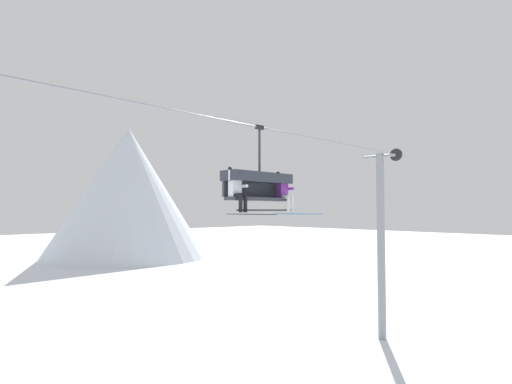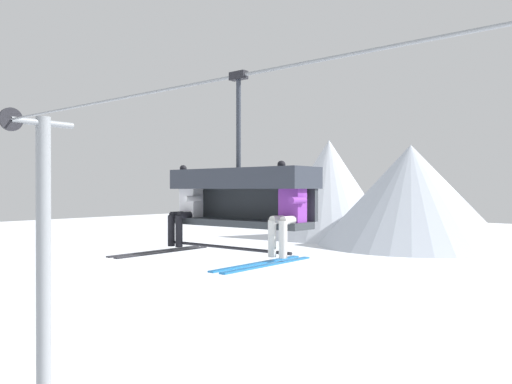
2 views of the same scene
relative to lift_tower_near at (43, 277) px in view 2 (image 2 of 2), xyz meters
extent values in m
cone|color=silver|center=(-23.92, 54.00, 2.30)|extent=(17.42, 17.42, 13.56)
cone|color=silver|center=(-11.05, 51.17, 1.50)|extent=(21.98, 21.98, 11.97)
cylinder|color=gray|center=(0.00, 0.02, -0.23)|extent=(0.36, 0.36, 8.50)
cylinder|color=gray|center=(0.00, 0.02, 3.87)|extent=(0.16, 1.60, 0.16)
cylinder|color=black|center=(0.00, -0.78, 3.87)|extent=(0.08, 0.56, 0.56)
cylinder|color=gray|center=(7.90, -0.78, 3.87)|extent=(17.81, 0.05, 0.05)
cube|color=#33383D|center=(7.21, -0.78, 1.70)|extent=(2.35, 0.48, 0.10)
cube|color=#33383D|center=(7.21, -0.50, 1.98)|extent=(2.35, 0.08, 0.45)
cube|color=#2D333D|center=(7.21, -0.72, 2.35)|extent=(2.40, 0.68, 0.30)
cylinder|color=black|center=(7.21, -1.10, 1.37)|extent=(2.35, 0.04, 0.04)
cylinder|color=#2D333D|center=(7.21, -0.78, 3.16)|extent=(0.07, 0.07, 1.32)
cube|color=black|center=(7.21, -0.78, 3.87)|extent=(0.28, 0.12, 0.12)
cube|color=silver|center=(6.23, -0.80, 2.01)|extent=(0.32, 0.22, 0.52)
sphere|color=#284C93|center=(6.23, -0.80, 2.37)|extent=(0.22, 0.22, 0.22)
ellipsoid|color=black|center=(6.23, -0.90, 2.37)|extent=(0.17, 0.04, 0.08)
cylinder|color=black|center=(6.14, -0.97, 1.79)|extent=(0.11, 0.34, 0.11)
cylinder|color=black|center=(6.32, -0.97, 1.79)|extent=(0.11, 0.34, 0.11)
cylinder|color=black|center=(6.14, -1.14, 1.55)|extent=(0.11, 0.11, 0.48)
cylinder|color=black|center=(6.32, -1.14, 1.55)|extent=(0.11, 0.11, 0.48)
cube|color=#232328|center=(6.14, -1.44, 1.26)|extent=(0.09, 1.70, 0.02)
cube|color=#232328|center=(6.32, -1.44, 1.26)|extent=(0.09, 1.70, 0.02)
cylinder|color=silver|center=(6.04, -0.80, 2.36)|extent=(0.09, 0.09, 0.30)
sphere|color=black|center=(6.04, -0.80, 2.53)|extent=(0.11, 0.11, 0.11)
cylinder|color=silver|center=(6.42, -0.95, 2.05)|extent=(0.09, 0.30, 0.09)
cube|color=purple|center=(8.20, -0.80, 2.01)|extent=(0.32, 0.22, 0.52)
sphere|color=black|center=(8.20, -0.80, 2.37)|extent=(0.22, 0.22, 0.22)
ellipsoid|color=black|center=(8.20, -0.90, 2.37)|extent=(0.17, 0.04, 0.08)
cylinder|color=silver|center=(8.11, -0.97, 1.79)|extent=(0.11, 0.34, 0.11)
cylinder|color=silver|center=(8.28, -0.97, 1.79)|extent=(0.11, 0.34, 0.11)
cylinder|color=silver|center=(8.11, -1.14, 1.55)|extent=(0.11, 0.11, 0.48)
cylinder|color=silver|center=(8.28, -1.14, 1.55)|extent=(0.11, 0.11, 0.48)
cube|color=#1E6BB2|center=(8.11, -1.44, 1.26)|extent=(0.09, 1.70, 0.02)
cube|color=#1E6BB2|center=(8.28, -1.44, 1.26)|extent=(0.09, 1.70, 0.02)
cylinder|color=purple|center=(8.01, -0.80, 2.36)|extent=(0.09, 0.09, 0.30)
sphere|color=black|center=(8.01, -0.80, 2.53)|extent=(0.11, 0.11, 0.11)
cylinder|color=purple|center=(8.38, -0.95, 2.05)|extent=(0.09, 0.30, 0.09)
camera|label=1|loc=(-1.10, -9.31, 1.37)|focal=28.00mm
camera|label=2|loc=(12.05, -6.31, 2.19)|focal=35.00mm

